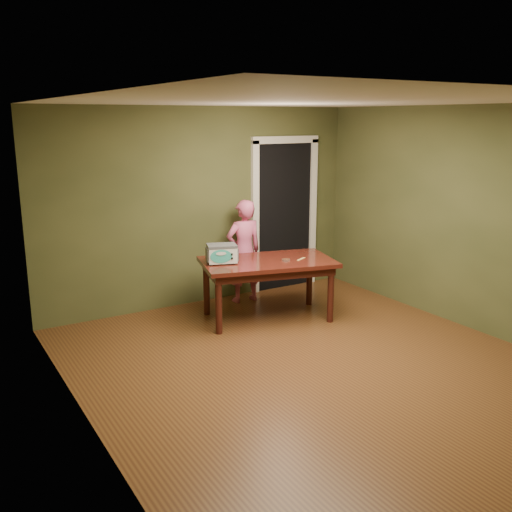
% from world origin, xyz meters
% --- Properties ---
extents(floor, '(5.00, 5.00, 0.00)m').
position_xyz_m(floor, '(0.00, 0.00, 0.00)').
color(floor, brown).
rests_on(floor, ground).
extents(room_shell, '(4.52, 5.02, 2.61)m').
position_xyz_m(room_shell, '(0.00, 0.00, 1.71)').
color(room_shell, brown).
rests_on(room_shell, ground).
extents(doorway, '(1.10, 0.66, 2.25)m').
position_xyz_m(doorway, '(1.30, 2.78, 1.06)').
color(doorway, black).
rests_on(doorway, ground).
extents(dining_table, '(1.78, 1.28, 0.75)m').
position_xyz_m(dining_table, '(0.36, 1.45, 0.65)').
color(dining_table, '#3E160E').
rests_on(dining_table, floor).
extents(toy_oven, '(0.42, 0.34, 0.23)m').
position_xyz_m(toy_oven, '(-0.19, 1.61, 0.87)').
color(toy_oven, '#4C4F54').
rests_on(toy_oven, dining_table).
extents(baking_pan, '(0.10, 0.10, 0.02)m').
position_xyz_m(baking_pan, '(0.53, 1.30, 0.76)').
color(baking_pan, silver).
rests_on(baking_pan, dining_table).
extents(spatula, '(0.17, 0.10, 0.01)m').
position_xyz_m(spatula, '(0.74, 1.27, 0.75)').
color(spatula, '#E6B664').
rests_on(spatula, dining_table).
extents(child, '(0.53, 0.36, 1.40)m').
position_xyz_m(child, '(0.46, 2.20, 0.70)').
color(child, '#D15683').
rests_on(child, floor).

